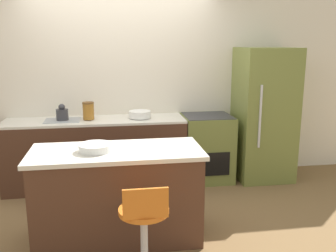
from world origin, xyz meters
TOP-DOWN VIEW (x-y plane):
  - ground_plane at (0.00, 0.00)m, footprint 14.00×14.00m
  - wall_back at (0.00, 0.64)m, footprint 8.00×0.06m
  - back_counter at (-0.35, 0.32)m, footprint 2.30×0.59m
  - kitchen_island at (-0.11, -1.10)m, footprint 1.60×0.70m
  - oven_range at (1.14, 0.32)m, footprint 0.66×0.61m
  - refrigerator at (1.93, 0.28)m, footprint 0.74×0.70m
  - stool_chair at (0.08, -1.77)m, footprint 0.40×0.40m
  - kettle at (-0.75, 0.31)m, footprint 0.15×0.15m
  - mixing_bowl at (0.23, 0.31)m, footprint 0.28×0.28m
  - canister_jar at (-0.42, 0.31)m, footprint 0.15×0.15m
  - fruit_bowl at (-0.29, -1.11)m, footprint 0.31×0.31m

SIDE VIEW (x-z plane):
  - ground_plane at x=0.00m, z-range 0.00..0.00m
  - stool_chair at x=0.08m, z-range 0.01..0.84m
  - back_counter at x=-0.35m, z-range 0.00..0.90m
  - kitchen_island at x=-0.11m, z-range 0.00..0.90m
  - oven_range at x=1.14m, z-range 0.00..0.90m
  - refrigerator at x=1.93m, z-range 0.00..1.80m
  - fruit_bowl at x=-0.29m, z-range 0.90..0.96m
  - mixing_bowl at x=0.23m, z-range 0.90..0.99m
  - kettle at x=-0.75m, z-range 0.88..1.09m
  - canister_jar at x=-0.42m, z-range 0.90..1.12m
  - wall_back at x=0.00m, z-range 0.00..2.60m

